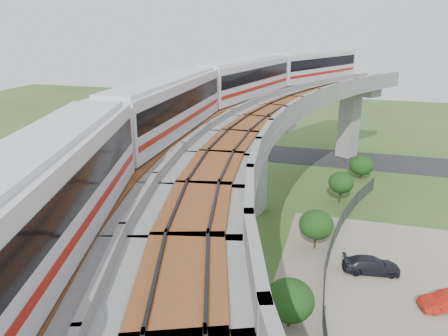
# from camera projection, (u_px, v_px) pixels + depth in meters

# --- Properties ---
(ground) EXTENTS (160.00, 160.00, 0.00)m
(ground) POSITION_uv_depth(u_px,v_px,m) (211.00, 264.00, 33.01)
(ground) COLOR #335321
(ground) RESTS_ON ground
(dirt_lot) EXTENTS (18.00, 26.00, 0.04)m
(dirt_lot) POSITION_uv_depth(u_px,v_px,m) (412.00, 312.00, 27.47)
(dirt_lot) COLOR #7E755C
(dirt_lot) RESTS_ON ground
(asphalt_road) EXTENTS (60.00, 8.00, 0.03)m
(asphalt_road) POSITION_uv_depth(u_px,v_px,m) (277.00, 154.00, 60.29)
(asphalt_road) COLOR #232326
(asphalt_road) RESTS_ON ground
(viaduct) EXTENTS (19.58, 73.98, 11.40)m
(viaduct) POSITION_uv_depth(u_px,v_px,m) (264.00, 153.00, 29.09)
(viaduct) COLOR #99968E
(viaduct) RESTS_ON ground
(metro_train) EXTENTS (12.90, 61.13, 3.64)m
(metro_train) POSITION_uv_depth(u_px,v_px,m) (235.00, 92.00, 33.26)
(metro_train) COLOR silver
(metro_train) RESTS_ON ground
(fence) EXTENTS (3.87, 38.73, 1.50)m
(fence) POSITION_uv_depth(u_px,v_px,m) (344.00, 275.00, 30.18)
(fence) COLOR #2D382D
(fence) RESTS_ON ground
(tree_0) EXTENTS (2.72, 2.72, 2.88)m
(tree_0) POSITION_uv_depth(u_px,v_px,m) (362.00, 165.00, 50.06)
(tree_0) COLOR #382314
(tree_0) RESTS_ON ground
(tree_1) EXTENTS (2.50, 2.50, 3.25)m
(tree_1) POSITION_uv_depth(u_px,v_px,m) (341.00, 183.00, 43.37)
(tree_1) COLOR #382314
(tree_1) RESTS_ON ground
(tree_2) EXTENTS (2.74, 2.74, 3.31)m
(tree_2) POSITION_uv_depth(u_px,v_px,m) (316.00, 225.00, 34.52)
(tree_2) COLOR #382314
(tree_2) RESTS_ON ground
(tree_3) EXTENTS (2.93, 2.93, 3.10)m
(tree_3) POSITION_uv_depth(u_px,v_px,m) (290.00, 300.00, 25.64)
(tree_3) COLOR #382314
(tree_3) RESTS_ON ground
(car_red) EXTENTS (3.80, 2.47, 1.18)m
(car_red) POSITION_uv_depth(u_px,v_px,m) (448.00, 301.00, 27.54)
(car_red) COLOR #AF1A10
(car_red) RESTS_ON dirt_lot
(car_dark) EXTENTS (4.28, 2.28, 1.18)m
(car_dark) POSITION_uv_depth(u_px,v_px,m) (371.00, 265.00, 31.65)
(car_dark) COLOR black
(car_dark) RESTS_ON dirt_lot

